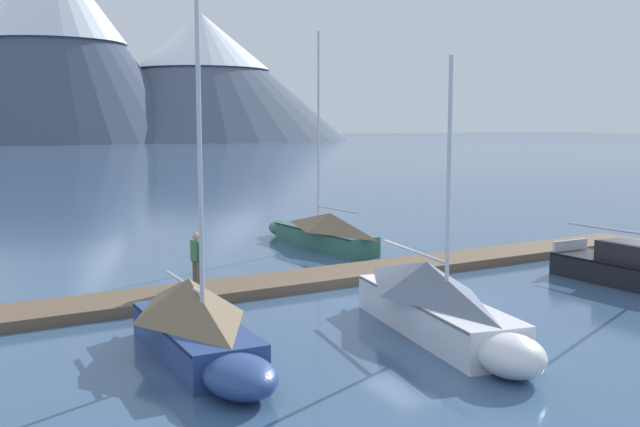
# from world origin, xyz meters

# --- Properties ---
(ground_plane) EXTENTS (700.00, 700.00, 0.00)m
(ground_plane) POSITION_xyz_m (0.00, 0.00, 0.00)
(ground_plane) COLOR #38567A
(mountain_shoulder_ridge) EXTENTS (80.74, 80.74, 58.04)m
(mountain_shoulder_ridge) POSITION_xyz_m (21.87, 214.56, 30.81)
(mountain_shoulder_ridge) COLOR #424C60
(mountain_shoulder_ridge) RESTS_ON ground
(mountain_east_summit) EXTENTS (94.46, 94.46, 40.71)m
(mountain_east_summit) POSITION_xyz_m (68.73, 217.92, 21.33)
(mountain_east_summit) COLOR #4C566B
(mountain_east_summit) RESTS_ON ground
(dock) EXTENTS (29.12, 4.18, 0.30)m
(dock) POSITION_xyz_m (0.00, 4.00, 0.15)
(dock) COLOR brown
(dock) RESTS_ON ground
(sailboat_second_berth) EXTENTS (1.90, 6.19, 7.83)m
(sailboat_second_berth) POSITION_xyz_m (-7.23, -1.92, 0.79)
(sailboat_second_berth) COLOR navy
(sailboat_second_berth) RESTS_ON ground
(sailboat_mid_dock_port) EXTENTS (2.70, 7.45, 6.74)m
(sailboat_mid_dock_port) POSITION_xyz_m (-1.43, -2.89, 0.82)
(sailboat_mid_dock_port) COLOR white
(sailboat_mid_dock_port) RESTS_ON ground
(sailboat_mid_dock_starboard) EXTENTS (1.94, 7.64, 8.97)m
(sailboat_mid_dock_starboard) POSITION_xyz_m (2.24, 10.16, 0.73)
(sailboat_mid_dock_starboard) COLOR #336B56
(sailboat_mid_dock_starboard) RESTS_ON ground
(person_on_dock) EXTENTS (0.28, 0.58, 1.69)m
(person_on_dock) POSITION_xyz_m (-5.40, 3.62, 1.26)
(person_on_dock) COLOR brown
(person_on_dock) RESTS_ON dock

